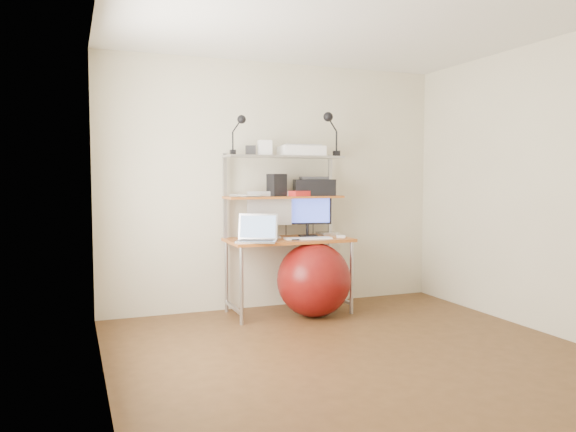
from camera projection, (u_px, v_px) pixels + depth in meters
The scene contains 20 objects.
room at pixel (360, 189), 4.11m from camera, with size 3.60×3.60×3.60m.
computer_desk at pixel (286, 216), 5.53m from camera, with size 1.20×0.60×1.57m.
wall_outlet at pixel (349, 272), 6.15m from camera, with size 0.08×0.01×0.12m, color white.
monitor_silver at pixel (269, 211), 5.54m from camera, with size 0.44×0.19×0.49m.
monitor_black at pixel (307, 212), 5.65m from camera, with size 0.48×0.18×0.49m.
laptop at pixel (257, 236), 5.22m from camera, with size 0.46×0.42×0.32m.
keyboard at pixel (308, 238), 5.43m from camera, with size 0.46×0.13×0.01m, color white.
mouse at pixel (341, 237), 5.55m from camera, with size 0.08×0.05×0.02m, color white.
mac_mini at pixel (327, 234), 5.78m from camera, with size 0.18×0.18×0.03m, color #B8B7BC.
phone at pixel (295, 239), 5.37m from camera, with size 0.07×0.13×0.01m, color black.
printer at pixel (314, 187), 5.70m from camera, with size 0.46×0.36×0.19m.
nas_cube at pixel (277, 185), 5.55m from camera, with size 0.15×0.15×0.22m, color black.
red_box at pixel (299, 193), 5.55m from camera, with size 0.19×0.12×0.05m, color red.
scanner at pixel (301, 150), 5.61m from camera, with size 0.44×0.30×0.11m.
box_white at pixel (265, 148), 5.43m from camera, with size 0.12×0.10×0.14m, color white.
box_grey at pixel (251, 150), 5.47m from camera, with size 0.09×0.09×0.09m, color #303032.
clip_lamp_left at pixel (240, 126), 5.30m from camera, with size 0.15×0.08×0.37m.
clip_lamp_right at pixel (330, 124), 5.62m from camera, with size 0.17×0.10×0.44m.
exercise_ball at pixel (314, 280), 5.38m from camera, with size 0.71×0.71×0.71m, color maroon.
paper_stack at pixel (246, 195), 5.45m from camera, with size 0.31×0.37×0.02m.
Camera 1 is at (-1.99, -3.65, 1.34)m, focal length 35.00 mm.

